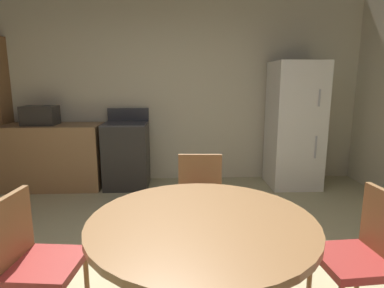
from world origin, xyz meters
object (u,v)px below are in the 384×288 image
microwave (40,115)px  chair_east (364,252)px  oven_range (127,154)px  chair_west (33,257)px  refrigerator (294,125)px  dining_table (202,245)px  chair_north (200,199)px

microwave → chair_east: size_ratio=0.51×
oven_range → chair_west: oven_range is taller
oven_range → chair_east: oven_range is taller
microwave → chair_west: 3.00m
refrigerator → microwave: bearing=179.2°
refrigerator → chair_west: (-2.49, -2.71, -0.38)m
microwave → chair_east: (2.99, -2.78, -0.53)m
refrigerator → chair_east: refrigerator is taller
dining_table → chair_east: size_ratio=1.43×
chair_north → chair_west: bearing=-46.3°
chair_east → chair_north: bearing=-48.8°
microwave → refrigerator: bearing=-0.8°
chair_east → dining_table: bearing=-0.0°
oven_range → chair_north: (0.92, -1.88, 0.03)m
chair_east → microwave: bearing=-47.2°
refrigerator → chair_east: size_ratio=2.02×
chair_west → chair_east: same height
oven_range → dining_table: size_ratio=0.88×
chair_east → chair_west: bearing=-5.1°
chair_west → dining_table: bearing=0.0°
dining_table → chair_north: (0.06, 0.98, -0.10)m
oven_range → dining_table: bearing=-73.3°
refrigerator → microwave: size_ratio=4.00×
chair_north → chair_west: size_ratio=1.00×
refrigerator → dining_table: bearing=-118.5°
refrigerator → chair_north: refrigerator is taller
refrigerator → chair_east: (-0.55, -2.73, -0.38)m
refrigerator → chair_west: refrigerator is taller
microwave → chair_east: microwave is taller
oven_range → chair_east: (1.83, -2.79, 0.03)m
chair_west → chair_east: (1.95, -0.03, 0.00)m
oven_range → chair_east: 3.34m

